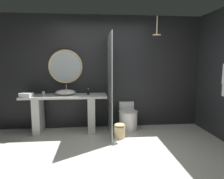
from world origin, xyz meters
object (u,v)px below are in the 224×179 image
at_px(round_wall_mirror, 65,67).
at_px(toilet, 128,118).
at_px(vessel_sink, 66,92).
at_px(tumbler_cup, 43,93).
at_px(soap_dispenser, 88,92).
at_px(folded_hand_towel, 26,95).
at_px(rain_shower_head, 157,32).
at_px(waste_bin, 120,131).

xyz_separation_m(round_wall_mirror, toilet, (1.40, -0.21, -1.17)).
relative_size(vessel_sink, toilet, 0.69).
distance_m(tumbler_cup, round_wall_mirror, 0.77).
xyz_separation_m(vessel_sink, soap_dispenser, (0.49, -0.02, 0.00)).
bearing_deg(round_wall_mirror, folded_hand_towel, -149.19).
bearing_deg(tumbler_cup, soap_dispenser, 0.83).
xyz_separation_m(tumbler_cup, folded_hand_towel, (-0.30, -0.18, -0.00)).
bearing_deg(soap_dispenser, rain_shower_head, -5.51).
relative_size(soap_dispenser, round_wall_mirror, 0.18).
height_order(vessel_sink, folded_hand_towel, vessel_sink).
bearing_deg(tumbler_cup, vessel_sink, 3.88).
relative_size(round_wall_mirror, toilet, 1.20).
bearing_deg(toilet, rain_shower_head, -17.59).
xyz_separation_m(soap_dispenser, waste_bin, (0.64, -0.50, -0.73)).
bearing_deg(folded_hand_towel, toilet, 6.26).
distance_m(round_wall_mirror, rain_shower_head, 2.14).
distance_m(toilet, folded_hand_towel, 2.24).
xyz_separation_m(vessel_sink, tumbler_cup, (-0.47, -0.03, -0.01)).
relative_size(vessel_sink, folded_hand_towel, 1.89).
xyz_separation_m(tumbler_cup, waste_bin, (1.60, -0.48, -0.72)).
xyz_separation_m(tumbler_cup, toilet, (1.85, 0.05, -0.60)).
height_order(vessel_sink, toilet, vessel_sink).
bearing_deg(vessel_sink, waste_bin, -24.49).
relative_size(tumbler_cup, waste_bin, 0.29).
bearing_deg(folded_hand_towel, vessel_sink, 15.49).
xyz_separation_m(toilet, waste_bin, (-0.25, -0.54, -0.12)).
distance_m(tumbler_cup, folded_hand_towel, 0.35).
bearing_deg(rain_shower_head, toilet, 162.41).
height_order(vessel_sink, tumbler_cup, vessel_sink).
distance_m(soap_dispenser, toilet, 1.08).
relative_size(round_wall_mirror, folded_hand_towel, 3.30).
bearing_deg(soap_dispenser, folded_hand_towel, -171.21).
relative_size(rain_shower_head, waste_bin, 1.29).
distance_m(rain_shower_head, waste_bin, 2.20).
bearing_deg(waste_bin, rain_shower_head, 23.19).
height_order(vessel_sink, soap_dispenser, vessel_sink).
xyz_separation_m(toilet, folded_hand_towel, (-2.15, -0.24, 0.60)).
bearing_deg(soap_dispenser, waste_bin, -37.97).
relative_size(tumbler_cup, folded_hand_towel, 0.38).
height_order(round_wall_mirror, waste_bin, round_wall_mirror).
bearing_deg(rain_shower_head, round_wall_mirror, 168.73).
bearing_deg(round_wall_mirror, soap_dispenser, -26.30).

